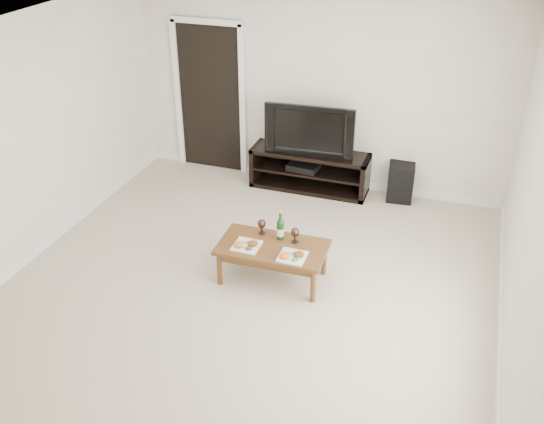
{
  "coord_description": "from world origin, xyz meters",
  "views": [
    {
      "loc": [
        1.9,
        -4.64,
        3.83
      ],
      "look_at": [
        0.11,
        0.55,
        0.7
      ],
      "focal_mm": 40.0,
      "sensor_mm": 36.0,
      "label": 1
    }
  ],
  "objects_px": {
    "media_console": "(309,170)",
    "coffee_table": "(272,262)",
    "subwoofer": "(401,182)",
    "television": "(311,128)"
  },
  "relations": [
    {
      "from": "media_console",
      "to": "subwoofer",
      "type": "relative_size",
      "value": 3.21
    },
    {
      "from": "television",
      "to": "coffee_table",
      "type": "relative_size",
      "value": 1.04
    },
    {
      "from": "media_console",
      "to": "coffee_table",
      "type": "bearing_deg",
      "value": -84.48
    },
    {
      "from": "media_console",
      "to": "subwoofer",
      "type": "xyz_separation_m",
      "value": [
        1.21,
        0.1,
        -0.03
      ]
    },
    {
      "from": "media_console",
      "to": "television",
      "type": "height_order",
      "value": "television"
    },
    {
      "from": "media_console",
      "to": "coffee_table",
      "type": "height_order",
      "value": "media_console"
    },
    {
      "from": "subwoofer",
      "to": "coffee_table",
      "type": "xyz_separation_m",
      "value": [
        -1.0,
        -2.25,
        -0.04
      ]
    },
    {
      "from": "subwoofer",
      "to": "media_console",
      "type": "bearing_deg",
      "value": 178.68
    },
    {
      "from": "coffee_table",
      "to": "television",
      "type": "bearing_deg",
      "value": 95.52
    },
    {
      "from": "television",
      "to": "subwoofer",
      "type": "distance_m",
      "value": 1.37
    }
  ]
}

